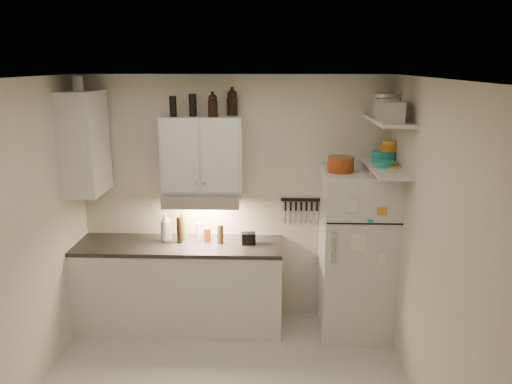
{
  "coord_description": "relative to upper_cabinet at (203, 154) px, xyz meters",
  "views": [
    {
      "loc": [
        0.41,
        -3.56,
        2.71
      ],
      "look_at": [
        0.25,
        0.9,
        1.55
      ],
      "focal_mm": 35.0,
      "sensor_mm": 36.0,
      "label": 1
    }
  ],
  "objects": [
    {
      "name": "shelf_lo",
      "position": [
        1.75,
        -0.31,
        -0.07
      ],
      "size": [
        0.3,
        0.95,
        0.03
      ],
      "primitive_type": "cube",
      "color": "silver",
      "rests_on": "right_wall"
    },
    {
      "name": "thermos_b",
      "position": [
        -0.27,
        -0.05,
        0.47
      ],
      "size": [
        0.08,
        0.08,
        0.2
      ],
      "primitive_type": "cylinder",
      "rotation": [
        0.0,
        0.0,
        -0.18
      ],
      "color": "black",
      "rests_on": "upper_cabinet"
    },
    {
      "name": "bowl_teal",
      "position": [
        1.8,
        -0.02,
        -0.0
      ],
      "size": [
        0.24,
        0.24,
        0.1
      ],
      "primitive_type": "cylinder",
      "color": "teal",
      "rests_on": "shelf_lo"
    },
    {
      "name": "side_cabinet",
      "position": [
        -1.14,
        -0.14,
        0.12
      ],
      "size": [
        0.33,
        0.55,
        1.0
      ],
      "primitive_type": "cube",
      "color": "silver",
      "rests_on": "left_wall"
    },
    {
      "name": "dutch_oven",
      "position": [
        1.35,
        -0.22,
        -0.05
      ],
      "size": [
        0.27,
        0.27,
        0.14
      ],
      "primitive_type": "cylinder",
      "rotation": [
        0.0,
        0.0,
        -0.06
      ],
      "color": "#923411",
      "rests_on": "fridge"
    },
    {
      "name": "plates",
      "position": [
        1.73,
        -0.31,
        -0.02
      ],
      "size": [
        0.22,
        0.22,
        0.05
      ],
      "primitive_type": "cylinder",
      "rotation": [
        0.0,
        0.0,
        0.06
      ],
      "color": "teal",
      "rests_on": "shelf_lo"
    },
    {
      "name": "tin_b",
      "position": [
        1.73,
        -0.59,
        0.48
      ],
      "size": [
        0.21,
        0.21,
        0.17
      ],
      "primitive_type": "cube",
      "rotation": [
        0.0,
        0.0,
        -0.22
      ],
      "color": "#AAAAAD",
      "rests_on": "shelf_hi"
    },
    {
      "name": "caddy",
      "position": [
        0.46,
        -0.12,
        -0.85
      ],
      "size": [
        0.15,
        0.12,
        0.12
      ],
      "primitive_type": "cube",
      "rotation": [
        0.0,
        0.0,
        0.13
      ],
      "color": "black",
      "rests_on": "countertop"
    },
    {
      "name": "vinegar_bottle",
      "position": [
        -0.24,
        -0.11,
        -0.77
      ],
      "size": [
        0.06,
        0.06,
        0.27
      ],
      "primitive_type": "cylinder",
      "rotation": [
        0.0,
        0.0,
        -0.05
      ],
      "color": "black",
      "rests_on": "countertop"
    },
    {
      "name": "soap_bottle",
      "position": [
        -0.39,
        -0.06,
        -0.73
      ],
      "size": [
        0.17,
        0.17,
        0.34
      ],
      "primitive_type": "imported",
      "rotation": [
        0.0,
        0.0,
        -0.39
      ],
      "color": "silver",
      "rests_on": "countertop"
    },
    {
      "name": "range_hood",
      "position": [
        0.0,
        -0.06,
        -0.44
      ],
      "size": [
        0.76,
        0.46,
        0.12
      ],
      "primitive_type": "cube",
      "color": "silver",
      "rests_on": "back_wall"
    },
    {
      "name": "knife_strip",
      "position": [
        1.0,
        0.15,
        -0.51
      ],
      "size": [
        0.42,
        0.02,
        0.03
      ],
      "primitive_type": "cube",
      "color": "black",
      "rests_on": "back_wall"
    },
    {
      "name": "upper_cabinet",
      "position": [
        0.0,
        0.0,
        0.0
      ],
      "size": [
        0.8,
        0.33,
        0.75
      ],
      "primitive_type": "cube",
      "color": "silver",
      "rests_on": "back_wall"
    },
    {
      "name": "countertop",
      "position": [
        -0.25,
        -0.14,
        -0.93
      ],
      "size": [
        2.1,
        0.62,
        0.04
      ],
      "primitive_type": "cube",
      "color": "#2B2825",
      "rests_on": "base_cabinet"
    },
    {
      "name": "stock_pot",
      "position": [
        1.79,
        -0.0,
        0.49
      ],
      "size": [
        0.37,
        0.37,
        0.21
      ],
      "primitive_type": "cylinder",
      "rotation": [
        0.0,
        0.0,
        0.33
      ],
      "color": "silver",
      "rests_on": "shelf_hi"
    },
    {
      "name": "bowl_yellow",
      "position": [
        1.85,
        -0.0,
        0.13
      ],
      "size": [
        0.15,
        0.15,
        0.05
      ],
      "primitive_type": "cylinder",
      "color": "gold",
      "rests_on": "bowl_orange"
    },
    {
      "name": "red_jar",
      "position": [
        0.04,
        -0.06,
        -0.83
      ],
      "size": [
        0.09,
        0.09,
        0.14
      ],
      "primitive_type": "cylinder",
      "rotation": [
        0.0,
        0.0,
        -0.38
      ],
      "color": "#923411",
      "rests_on": "countertop"
    },
    {
      "name": "left_wall",
      "position": [
        -1.31,
        -1.33,
        -0.53
      ],
      "size": [
        0.02,
        3.0,
        2.6
      ],
      "primitive_type": "cube",
      "color": "beige",
      "rests_on": "ground"
    },
    {
      "name": "bowl_orange",
      "position": [
        1.85,
        -0.0,
        0.07
      ],
      "size": [
        0.19,
        0.19,
        0.06
      ],
      "primitive_type": "cylinder",
      "color": "orange",
      "rests_on": "bowl_teal"
    },
    {
      "name": "growler_b",
      "position": [
        0.3,
        0.08,
        0.5
      ],
      "size": [
        0.12,
        0.12,
        0.26
      ],
      "primitive_type": null,
      "rotation": [
        0.0,
        0.0,
        0.13
      ],
      "color": "black",
      "rests_on": "upper_cabinet"
    },
    {
      "name": "pepper_mill",
      "position": [
        0.18,
        -0.11,
        -0.8
      ],
      "size": [
        0.07,
        0.07,
        0.2
      ],
      "primitive_type": "cylinder",
      "rotation": [
        0.0,
        0.0,
        -0.14
      ],
      "color": "#563B1A",
      "rests_on": "countertop"
    },
    {
      "name": "growler_a",
      "position": [
        0.12,
        -0.05,
        0.49
      ],
      "size": [
        0.11,
        0.11,
        0.23
      ],
      "primitive_type": null,
      "rotation": [
        0.0,
        0.0,
        0.14
      ],
      "color": "black",
      "rests_on": "upper_cabinet"
    },
    {
      "name": "spice_jar",
      "position": [
        1.64,
        -0.3,
        -0.08
      ],
      "size": [
        0.07,
        0.07,
        0.1
      ],
      "primitive_type": "cylinder",
      "rotation": [
        0.0,
        0.0,
        0.24
      ],
      "color": "silver",
      "rests_on": "fridge"
    },
    {
      "name": "base_cabinet",
      "position": [
        -0.25,
        -0.14,
        -1.39
      ],
      "size": [
        2.1,
        0.6,
        0.88
      ],
      "primitive_type": "cube",
      "color": "silver",
      "rests_on": "floor"
    },
    {
      "name": "clear_bottle",
      "position": [
        -0.06,
        -0.0,
        -0.81
      ],
      "size": [
        0.08,
        0.08,
        0.18
      ],
      "primitive_type": "cylinder",
      "rotation": [
        0.0,
        0.0,
        -0.31
      ],
      "color": "silver",
      "rests_on": "countertop"
    },
    {
      "name": "ceiling",
      "position": [
        0.3,
        -1.33,
        0.78
      ],
      "size": [
        3.2,
        3.0,
        0.02
      ],
      "primitive_type": "cube",
      "color": "white",
      "rests_on": "ground"
    },
    {
      "name": "fridge",
      "position": [
        1.55,
        -0.18,
        -0.98
      ],
      "size": [
        0.7,
        0.68,
        1.7
      ],
      "primitive_type": "cube",
      "color": "silver",
      "rests_on": "floor"
    },
    {
      "name": "shelf_hi",
      "position": [
        1.75,
        -0.31,
        0.38
      ],
      "size": [
        0.3,
        0.95,
        0.03
      ],
      "primitive_type": "cube",
      "color": "silver",
      "rests_on": "right_wall"
    },
    {
      "name": "tin_a",
      "position": [
        1.71,
        -0.42,
        0.48
      ],
      "size": [
        0.22,
        0.2,
        0.19
      ],
      "primitive_type": "cube",
      "rotation": [
        0.0,
        0.0,
        -0.16
      ],
      "color": "#AAAAAD",
      "rests_on": "shelf_hi"
    },
    {
      "name": "book_stack",
      "position": [
        1.75,
        -0.28,
        -0.08
      ],
      "size": [
        0.29,
        0.33,
        0.09
      ],
      "primitive_type": "cube",
      "rotation": [
        0.0,
        0.0,
        -0.28
      ],
      "color": "orange",
      "rests_on": "fridge"
    },
    {
      "name": "thermos_a",
      "position": [
        -0.08,
        -0.0,
        0.48
      ],
      "size": [
        0.09,
        0.09,
        0.22
      ],
      "primitive_type": "cylinder",
      "rotation": [
        0.0,
        0.0,
        0.15
      ],
      "color": "black",
      "rests_on": "upper_cabinet"
    },
    {
      "name": "oil_bottle",
      "position": [
        -0.22,
        -0.03,
        -0.76
      ],
      "size": [
        0.07,
        0.07,
        0.28
      ],
      "primitive_type": "cylinder",
      "rotation": [
        0.0,
        0.0,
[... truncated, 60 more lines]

